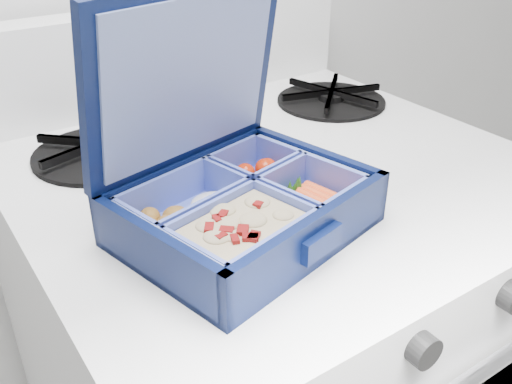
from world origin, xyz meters
TOP-DOWN VIEW (x-y plane):
  - bento_box at (-0.20, 1.52)m, footprint 0.29×0.25m
  - burner_grate at (0.14, 1.77)m, footprint 0.22×0.22m
  - burner_grate_rear at (-0.26, 1.79)m, footprint 0.23×0.23m
  - fork at (-0.15, 1.66)m, footprint 0.09×0.15m

SIDE VIEW (x-z plane):
  - fork at x=-0.15m, z-range 0.99..1.00m
  - burner_grate_rear at x=-0.26m, z-range 0.99..1.01m
  - burner_grate at x=0.14m, z-range 0.99..1.02m
  - bento_box at x=-0.20m, z-range 0.99..1.05m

